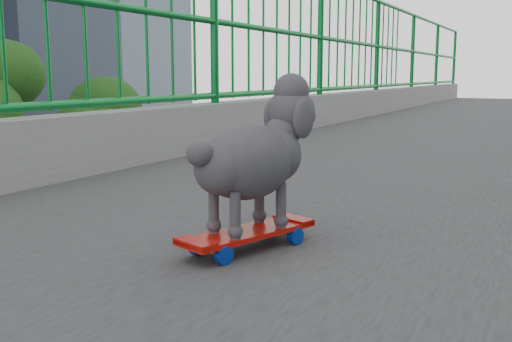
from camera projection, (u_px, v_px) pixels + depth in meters
The scene contains 5 objects.
railing at pixel (274, 170), 1.76m from camera, with size 3.00×24.00×1.42m.
skateboard at pixel (248, 235), 1.70m from camera, with size 0.26×0.45×0.06m.
poodle at pixel (255, 154), 1.68m from camera, with size 0.29×0.46×0.40m.
car_0 at pixel (314, 285), 19.33m from camera, with size 1.86×4.62×1.57m, color red.
car_5 at pixel (322, 278), 20.00m from camera, with size 1.65×4.73×1.56m, color black.
Camera 1 is at (0.74, -1.58, 7.49)m, focal length 42.00 mm.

